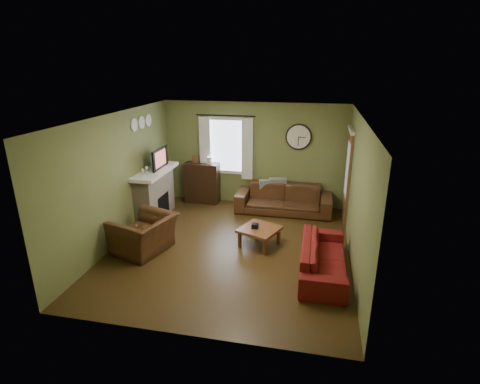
% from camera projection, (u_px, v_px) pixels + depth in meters
% --- Properties ---
extents(floor, '(4.60, 5.20, 0.00)m').
position_uv_depth(floor, '(231.00, 248.00, 7.49)').
color(floor, '#402D13').
rests_on(floor, ground).
extents(ceiling, '(4.60, 5.20, 0.00)m').
position_uv_depth(ceiling, '(230.00, 116.00, 6.63)').
color(ceiling, white).
rests_on(ceiling, ground).
extents(wall_left, '(0.00, 5.20, 2.60)m').
position_uv_depth(wall_left, '(119.00, 179.00, 7.50)').
color(wall_left, olive).
rests_on(wall_left, ground).
extents(wall_right, '(0.00, 5.20, 2.60)m').
position_uv_depth(wall_right, '(357.00, 194.00, 6.61)').
color(wall_right, olive).
rests_on(wall_right, ground).
extents(wall_back, '(4.60, 0.00, 2.60)m').
position_uv_depth(wall_back, '(254.00, 154.00, 9.46)').
color(wall_back, olive).
rests_on(wall_back, ground).
extents(wall_front, '(4.60, 0.00, 2.60)m').
position_uv_depth(wall_front, '(183.00, 250.00, 4.65)').
color(wall_front, olive).
rests_on(wall_front, ground).
extents(fireplace, '(0.40, 1.40, 1.10)m').
position_uv_depth(fireplace, '(155.00, 196.00, 8.77)').
color(fireplace, '#B6A28D').
rests_on(fireplace, floor).
extents(firebox, '(0.04, 0.60, 0.55)m').
position_uv_depth(firebox, '(163.00, 206.00, 8.82)').
color(firebox, black).
rests_on(firebox, fireplace).
extents(mantel, '(0.58, 1.60, 0.08)m').
position_uv_depth(mantel, '(154.00, 171.00, 8.57)').
color(mantel, white).
rests_on(mantel, fireplace).
extents(tv, '(0.08, 0.60, 0.35)m').
position_uv_depth(tv, '(157.00, 161.00, 8.64)').
color(tv, black).
rests_on(tv, mantel).
extents(tv_screen, '(0.02, 0.62, 0.36)m').
position_uv_depth(tv_screen, '(160.00, 159.00, 8.60)').
color(tv_screen, '#994C3F').
rests_on(tv_screen, mantel).
extents(medallion_left, '(0.28, 0.28, 0.03)m').
position_uv_depth(medallion_left, '(134.00, 125.00, 7.92)').
color(medallion_left, white).
rests_on(medallion_left, wall_left).
extents(medallion_mid, '(0.28, 0.28, 0.03)m').
position_uv_depth(medallion_mid, '(141.00, 123.00, 8.25)').
color(medallion_mid, white).
rests_on(medallion_mid, wall_left).
extents(medallion_right, '(0.28, 0.28, 0.03)m').
position_uv_depth(medallion_right, '(148.00, 120.00, 8.57)').
color(medallion_right, white).
rests_on(medallion_right, wall_left).
extents(window_pane, '(1.00, 0.02, 1.30)m').
position_uv_depth(window_pane, '(227.00, 146.00, 9.51)').
color(window_pane, silver).
rests_on(window_pane, wall_back).
extents(curtain_rod, '(0.03, 0.03, 1.50)m').
position_uv_depth(curtain_rod, '(225.00, 116.00, 9.17)').
color(curtain_rod, black).
rests_on(curtain_rod, wall_back).
extents(curtain_left, '(0.28, 0.04, 1.55)m').
position_uv_depth(curtain_left, '(205.00, 147.00, 9.54)').
color(curtain_left, white).
rests_on(curtain_left, wall_back).
extents(curtain_right, '(0.28, 0.04, 1.55)m').
position_uv_depth(curtain_right, '(247.00, 149.00, 9.33)').
color(curtain_right, white).
rests_on(curtain_right, wall_back).
extents(wall_clock, '(0.64, 0.06, 0.64)m').
position_uv_depth(wall_clock, '(299.00, 137.00, 9.04)').
color(wall_clock, white).
rests_on(wall_clock, wall_back).
extents(door, '(0.05, 0.90, 2.10)m').
position_uv_depth(door, '(347.00, 178.00, 8.41)').
color(door, brown).
rests_on(door, floor).
extents(bookshelf, '(0.88, 0.38, 1.05)m').
position_uv_depth(bookshelf, '(202.00, 183.00, 9.78)').
color(bookshelf, black).
rests_on(bookshelf, floor).
extents(book, '(0.19, 0.24, 0.02)m').
position_uv_depth(book, '(201.00, 164.00, 9.93)').
color(book, brown).
rests_on(book, bookshelf).
extents(sofa_brown, '(2.32, 0.91, 0.68)m').
position_uv_depth(sofa_brown, '(284.00, 199.00, 9.18)').
color(sofa_brown, '#422715').
rests_on(sofa_brown, floor).
extents(pillow_left, '(0.38, 0.20, 0.36)m').
position_uv_depth(pillow_left, '(266.00, 187.00, 9.41)').
color(pillow_left, gray).
rests_on(pillow_left, sofa_brown).
extents(pillow_right, '(0.46, 0.22, 0.44)m').
position_uv_depth(pillow_right, '(278.00, 186.00, 9.42)').
color(pillow_right, gray).
rests_on(pillow_right, sofa_brown).
extents(sofa_red, '(0.76, 1.95, 0.57)m').
position_uv_depth(sofa_red, '(323.00, 257.00, 6.53)').
color(sofa_red, maroon).
rests_on(sofa_red, floor).
extents(armchair, '(1.22, 1.31, 0.71)m').
position_uv_depth(armchair, '(144.00, 234.00, 7.26)').
color(armchair, '#422715').
rests_on(armchair, floor).
extents(coffee_table, '(0.93, 0.93, 0.38)m').
position_uv_depth(coffee_table, '(259.00, 237.00, 7.52)').
color(coffee_table, brown).
rests_on(coffee_table, floor).
extents(tissue_box, '(0.13, 0.13, 0.10)m').
position_uv_depth(tissue_box, '(255.00, 227.00, 7.45)').
color(tissue_box, black).
rests_on(tissue_box, coffee_table).
extents(wine_glass_a, '(0.07, 0.07, 0.19)m').
position_uv_depth(wine_glass_a, '(143.00, 173.00, 7.97)').
color(wine_glass_a, white).
rests_on(wine_glass_a, mantel).
extents(wine_glass_b, '(0.07, 0.07, 0.19)m').
position_uv_depth(wine_glass_b, '(147.00, 171.00, 8.15)').
color(wine_glass_b, white).
rests_on(wine_glass_b, mantel).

